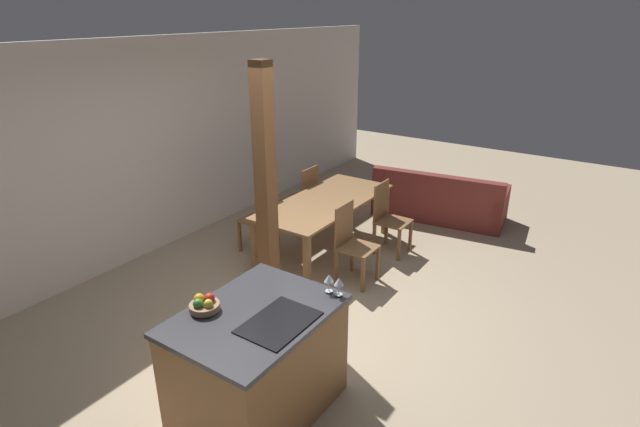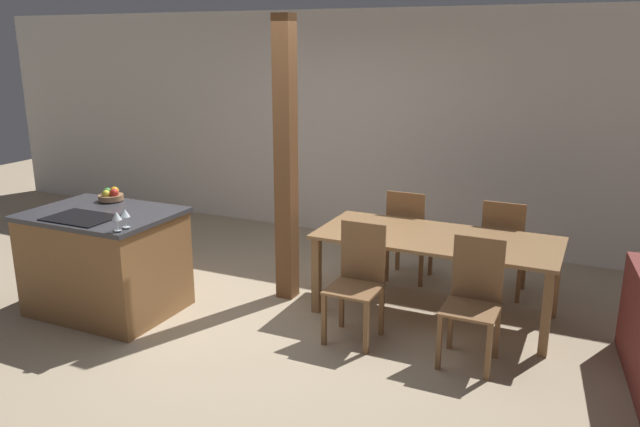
{
  "view_description": "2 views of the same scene",
  "coord_description": "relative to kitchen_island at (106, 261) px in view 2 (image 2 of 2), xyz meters",
  "views": [
    {
      "loc": [
        -3.52,
        -2.57,
        2.99
      ],
      "look_at": [
        0.6,
        0.2,
        0.95
      ],
      "focal_mm": 28.0,
      "sensor_mm": 36.0,
      "label": 1
    },
    {
      "loc": [
        2.71,
        -4.33,
        2.33
      ],
      "look_at": [
        0.6,
        0.2,
        0.95
      ],
      "focal_mm": 35.0,
      "sensor_mm": 36.0,
      "label": 2
    }
  ],
  "objects": [
    {
      "name": "dining_chair_near_right",
      "position": [
        3.13,
        0.46,
        0.03
      ],
      "size": [
        0.4,
        0.4,
        0.94
      ],
      "color": "brown",
      "rests_on": "ground_plane"
    },
    {
      "name": "dining_chair_far_left",
      "position": [
        2.21,
        1.81,
        0.03
      ],
      "size": [
        0.4,
        0.4,
        0.94
      ],
      "rotation": [
        0.0,
        0.0,
        3.14
      ],
      "color": "brown",
      "rests_on": "ground_plane"
    },
    {
      "name": "kitchen_island",
      "position": [
        0.0,
        0.0,
        0.0
      ],
      "size": [
        1.25,
        0.94,
        0.92
      ],
      "color": "olive",
      "rests_on": "ground_plane"
    },
    {
      "name": "wine_glass_near",
      "position": [
        0.55,
        -0.39,
        0.58
      ],
      "size": [
        0.08,
        0.08,
        0.15
      ],
      "color": "silver",
      "rests_on": "kitchen_island"
    },
    {
      "name": "dining_chair_far_right",
      "position": [
        3.13,
        1.81,
        0.03
      ],
      "size": [
        0.4,
        0.4,
        0.94
      ],
      "rotation": [
        0.0,
        0.0,
        3.14
      ],
      "color": "brown",
      "rests_on": "ground_plane"
    },
    {
      "name": "dining_chair_near_left",
      "position": [
        2.21,
        0.46,
        0.03
      ],
      "size": [
        0.4,
        0.4,
        0.94
      ],
      "color": "brown",
      "rests_on": "ground_plane"
    },
    {
      "name": "ground_plane",
      "position": [
        1.2,
        0.43,
        -0.46
      ],
      "size": [
        16.0,
        16.0,
        0.0
      ],
      "primitive_type": "plane",
      "color": "tan"
    },
    {
      "name": "timber_post",
      "position": [
        1.31,
        0.96,
        0.82
      ],
      "size": [
        0.16,
        0.16,
        2.57
      ],
      "color": "brown",
      "rests_on": "ground_plane"
    },
    {
      "name": "wall_back",
      "position": [
        1.2,
        3.09,
        0.89
      ],
      "size": [
        11.2,
        0.08,
        2.7
      ],
      "color": "silver",
      "rests_on": "ground_plane"
    },
    {
      "name": "fruit_bowl",
      "position": [
        -0.18,
        0.33,
        0.51
      ],
      "size": [
        0.23,
        0.23,
        0.12
      ],
      "color": "#99704C",
      "rests_on": "kitchen_island"
    },
    {
      "name": "wine_glass_middle",
      "position": [
        0.55,
        -0.3,
        0.58
      ],
      "size": [
        0.08,
        0.08,
        0.15
      ],
      "color": "silver",
      "rests_on": "kitchen_island"
    },
    {
      "name": "dining_table",
      "position": [
        2.67,
        1.13,
        0.18
      ],
      "size": [
        2.05,
        0.91,
        0.72
      ],
      "color": "olive",
      "rests_on": "ground_plane"
    }
  ]
}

